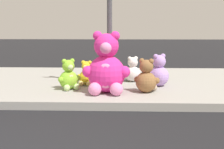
% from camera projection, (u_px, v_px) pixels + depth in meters
% --- Properties ---
extents(sidewalk, '(28.00, 4.40, 0.15)m').
position_uv_depth(sidewalk, '(70.00, 83.00, 7.58)').
color(sidewalk, '#9E9B93').
rests_on(sidewalk, ground_plane).
extents(sign_pole, '(0.56, 0.11, 3.20)m').
position_uv_depth(sign_pole, '(110.00, 7.00, 6.47)').
color(sign_pole, '#4C4C51').
rests_on(sign_pole, sidewalk).
extents(plush_pink_large, '(0.94, 0.82, 1.22)m').
position_uv_depth(plush_pink_large, '(106.00, 68.00, 6.09)').
color(plush_pink_large, '#F22D93').
rests_on(plush_pink_large, sidewalk).
extents(plush_white, '(0.42, 0.43, 0.60)m').
position_uv_depth(plush_white, '(132.00, 71.00, 7.34)').
color(plush_white, white).
rests_on(plush_white, sidewalk).
extents(plush_brown, '(0.51, 0.49, 0.68)m').
position_uv_depth(plush_brown, '(146.00, 79.00, 6.16)').
color(plush_brown, olive).
rests_on(plush_brown, sidewalk).
extents(plush_lime, '(0.44, 0.46, 0.64)m').
position_uv_depth(plush_lime, '(69.00, 77.00, 6.44)').
color(plush_lime, '#8CD133').
rests_on(plush_lime, sidewalk).
extents(plush_teal, '(0.39, 0.41, 0.55)m').
position_uv_depth(plush_teal, '(108.00, 70.00, 7.74)').
color(plush_teal, teal).
rests_on(plush_teal, sidewalk).
extents(plush_yellow, '(0.42, 0.39, 0.55)m').
position_uv_depth(plush_yellow, '(86.00, 75.00, 6.90)').
color(plush_yellow, yellow).
rests_on(plush_yellow, sidewalk).
extents(plush_lavender, '(0.50, 0.52, 0.71)m').
position_uv_depth(plush_lavender, '(158.00, 73.00, 6.80)').
color(plush_lavender, '#B28CD8').
rests_on(plush_lavender, sidewalk).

